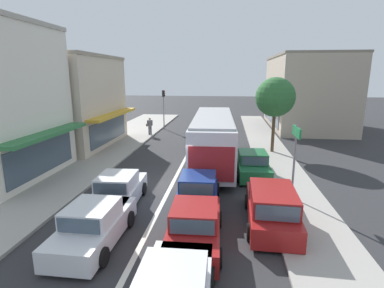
{
  "coord_description": "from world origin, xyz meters",
  "views": [
    {
      "loc": [
        2.88,
        -14.79,
        5.79
      ],
      "look_at": [
        0.54,
        4.91,
        1.2
      ],
      "focal_mm": 28.0,
      "sensor_mm": 36.0,
      "label": 1
    }
  ],
  "objects_px": {
    "city_bus": "(213,136)",
    "pedestrian_with_handbag_near": "(150,125)",
    "sedan_adjacent_lane_trail": "(198,192)",
    "traffic_light_downstreet": "(164,103)",
    "street_tree_right": "(275,97)",
    "sedan_behind_bus_near": "(118,191)",
    "parked_sedan_kerb_second": "(252,165)",
    "sedan_queue_far_back": "(195,226)",
    "directional_road_sign": "(296,145)",
    "parked_wagon_kerb_front": "(271,207)",
    "sedan_adjacent_lane_lead": "(94,225)"
  },
  "relations": [
    {
      "from": "city_bus",
      "to": "pedestrian_with_handbag_near",
      "type": "distance_m",
      "value": 10.78
    },
    {
      "from": "sedan_adjacent_lane_trail",
      "to": "traffic_light_downstreet",
      "type": "distance_m",
      "value": 20.07
    },
    {
      "from": "street_tree_right",
      "to": "pedestrian_with_handbag_near",
      "type": "distance_m",
      "value": 12.49
    },
    {
      "from": "sedan_behind_bus_near",
      "to": "parked_sedan_kerb_second",
      "type": "distance_m",
      "value": 8.0
    },
    {
      "from": "sedan_queue_far_back",
      "to": "pedestrian_with_handbag_near",
      "type": "height_order",
      "value": "pedestrian_with_handbag_near"
    },
    {
      "from": "pedestrian_with_handbag_near",
      "to": "street_tree_right",
      "type": "bearing_deg",
      "value": -25.91
    },
    {
      "from": "traffic_light_downstreet",
      "to": "directional_road_sign",
      "type": "distance_m",
      "value": 20.63
    },
    {
      "from": "parked_wagon_kerb_front",
      "to": "sedan_adjacent_lane_lead",
      "type": "bearing_deg",
      "value": -162.12
    },
    {
      "from": "traffic_light_downstreet",
      "to": "street_tree_right",
      "type": "height_order",
      "value": "street_tree_right"
    },
    {
      "from": "sedan_adjacent_lane_lead",
      "to": "traffic_light_downstreet",
      "type": "distance_m",
      "value": 22.9
    },
    {
      "from": "city_bus",
      "to": "parked_sedan_kerb_second",
      "type": "relative_size",
      "value": 2.57
    },
    {
      "from": "city_bus",
      "to": "traffic_light_downstreet",
      "type": "distance_m",
      "value": 13.77
    },
    {
      "from": "parked_wagon_kerb_front",
      "to": "pedestrian_with_handbag_near",
      "type": "xyz_separation_m",
      "value": [
        -9.24,
        16.78,
        0.32
      ]
    },
    {
      "from": "sedan_queue_far_back",
      "to": "traffic_light_downstreet",
      "type": "height_order",
      "value": "traffic_light_downstreet"
    },
    {
      "from": "parked_sedan_kerb_second",
      "to": "directional_road_sign",
      "type": "bearing_deg",
      "value": -64.99
    },
    {
      "from": "sedan_queue_far_back",
      "to": "city_bus",
      "type": "bearing_deg",
      "value": 89.26
    },
    {
      "from": "sedan_adjacent_lane_trail",
      "to": "parked_sedan_kerb_second",
      "type": "distance_m",
      "value": 5.26
    },
    {
      "from": "parked_sedan_kerb_second",
      "to": "street_tree_right",
      "type": "relative_size",
      "value": 0.75
    },
    {
      "from": "pedestrian_with_handbag_near",
      "to": "parked_sedan_kerb_second",
      "type": "bearing_deg",
      "value": -50.37
    },
    {
      "from": "city_bus",
      "to": "parked_sedan_kerb_second",
      "type": "bearing_deg",
      "value": -43.17
    },
    {
      "from": "sedan_adjacent_lane_trail",
      "to": "directional_road_sign",
      "type": "bearing_deg",
      "value": 13.95
    },
    {
      "from": "directional_road_sign",
      "to": "city_bus",
      "type": "bearing_deg",
      "value": 125.24
    },
    {
      "from": "sedan_adjacent_lane_trail",
      "to": "pedestrian_with_handbag_near",
      "type": "distance_m",
      "value": 16.52
    },
    {
      "from": "parked_sedan_kerb_second",
      "to": "sedan_behind_bus_near",
      "type": "bearing_deg",
      "value": -142.46
    },
    {
      "from": "directional_road_sign",
      "to": "street_tree_right",
      "type": "bearing_deg",
      "value": 87.88
    },
    {
      "from": "sedan_behind_bus_near",
      "to": "parked_wagon_kerb_front",
      "type": "relative_size",
      "value": 0.94
    },
    {
      "from": "traffic_light_downstreet",
      "to": "directional_road_sign",
      "type": "bearing_deg",
      "value": -61.14
    },
    {
      "from": "sedan_adjacent_lane_lead",
      "to": "directional_road_sign",
      "type": "xyz_separation_m",
      "value": [
        7.65,
        4.61,
        2.01
      ]
    },
    {
      "from": "traffic_light_downstreet",
      "to": "street_tree_right",
      "type": "distance_m",
      "value": 13.82
    },
    {
      "from": "sedan_behind_bus_near",
      "to": "parked_wagon_kerb_front",
      "type": "xyz_separation_m",
      "value": [
        6.63,
        -1.09,
        0.08
      ]
    },
    {
      "from": "sedan_adjacent_lane_trail",
      "to": "sedan_adjacent_lane_lead",
      "type": "relative_size",
      "value": 1.0
    },
    {
      "from": "city_bus",
      "to": "sedan_queue_far_back",
      "type": "bearing_deg",
      "value": -90.74
    },
    {
      "from": "traffic_light_downstreet",
      "to": "directional_road_sign",
      "type": "height_order",
      "value": "traffic_light_downstreet"
    },
    {
      "from": "city_bus",
      "to": "sedan_queue_far_back",
      "type": "relative_size",
      "value": 2.57
    },
    {
      "from": "sedan_behind_bus_near",
      "to": "traffic_light_downstreet",
      "type": "height_order",
      "value": "traffic_light_downstreet"
    },
    {
      "from": "sedan_queue_far_back",
      "to": "sedan_adjacent_lane_trail",
      "type": "xyz_separation_m",
      "value": [
        -0.19,
        3.17,
        0.0
      ]
    },
    {
      "from": "traffic_light_downstreet",
      "to": "pedestrian_with_handbag_near",
      "type": "xyz_separation_m",
      "value": [
        -0.59,
        -3.84,
        -1.79
      ]
    },
    {
      "from": "parked_sedan_kerb_second",
      "to": "street_tree_right",
      "type": "bearing_deg",
      "value": 70.84
    },
    {
      "from": "parked_wagon_kerb_front",
      "to": "street_tree_right",
      "type": "xyz_separation_m",
      "value": [
        1.64,
        11.5,
        3.45
      ]
    },
    {
      "from": "sedan_adjacent_lane_lead",
      "to": "sedan_queue_far_back",
      "type": "bearing_deg",
      "value": 5.83
    },
    {
      "from": "parked_wagon_kerb_front",
      "to": "street_tree_right",
      "type": "distance_m",
      "value": 12.11
    },
    {
      "from": "sedan_adjacent_lane_trail",
      "to": "parked_wagon_kerb_front",
      "type": "bearing_deg",
      "value": -26.06
    },
    {
      "from": "sedan_queue_far_back",
      "to": "sedan_adjacent_lane_lead",
      "type": "xyz_separation_m",
      "value": [
        -3.51,
        -0.36,
        0.0
      ]
    },
    {
      "from": "sedan_behind_bus_near",
      "to": "sedan_adjacent_lane_lead",
      "type": "height_order",
      "value": "same"
    },
    {
      "from": "sedan_adjacent_lane_trail",
      "to": "traffic_light_downstreet",
      "type": "relative_size",
      "value": 1.01
    },
    {
      "from": "sedan_behind_bus_near",
      "to": "pedestrian_with_handbag_near",
      "type": "bearing_deg",
      "value": 99.45
    },
    {
      "from": "city_bus",
      "to": "street_tree_right",
      "type": "xyz_separation_m",
      "value": [
        4.35,
        3.25,
        2.31
      ]
    },
    {
      "from": "parked_sedan_kerb_second",
      "to": "directional_road_sign",
      "type": "relative_size",
      "value": 1.18
    },
    {
      "from": "traffic_light_downstreet",
      "to": "sedan_behind_bus_near",
      "type": "bearing_deg",
      "value": -84.09
    },
    {
      "from": "sedan_adjacent_lane_trail",
      "to": "sedan_behind_bus_near",
      "type": "bearing_deg",
      "value": -173.84
    }
  ]
}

